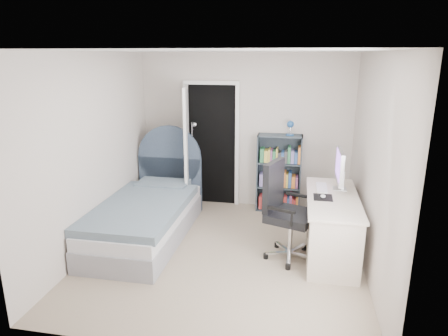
% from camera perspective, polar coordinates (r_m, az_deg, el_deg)
% --- Properties ---
extents(room_shell, '(3.50, 3.70, 2.60)m').
position_cam_1_polar(room_shell, '(4.78, 0.05, 1.25)').
color(room_shell, gray).
rests_on(room_shell, ground).
extents(door, '(0.92, 0.82, 2.06)m').
position_cam_1_polar(door, '(6.43, -4.06, 3.07)').
color(door, black).
rests_on(door, ground).
extents(bed, '(1.08, 2.26, 1.39)m').
position_cam_1_polar(bed, '(5.70, -10.84, -6.49)').
color(bed, gray).
rests_on(bed, ground).
extents(nightstand, '(0.37, 0.37, 0.55)m').
position_cam_1_polar(nightstand, '(6.72, -9.71, -2.58)').
color(nightstand, tan).
rests_on(nightstand, ground).
extents(floor_lamp, '(0.20, 0.20, 1.41)m').
position_cam_1_polar(floor_lamp, '(6.73, -4.34, -0.42)').
color(floor_lamp, silver).
rests_on(floor_lamp, ground).
extents(bookcase, '(0.70, 0.30, 1.48)m').
position_cam_1_polar(bookcase, '(6.48, 7.89, -1.27)').
color(bookcase, '#39454E').
rests_on(bookcase, ground).
extents(desk, '(0.63, 1.57, 1.29)m').
position_cam_1_polar(desk, '(5.26, 15.07, -7.48)').
color(desk, beige).
rests_on(desk, ground).
extents(office_chair, '(0.69, 0.70, 1.22)m').
position_cam_1_polar(office_chair, '(4.97, 8.56, -5.39)').
color(office_chair, silver).
rests_on(office_chair, ground).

